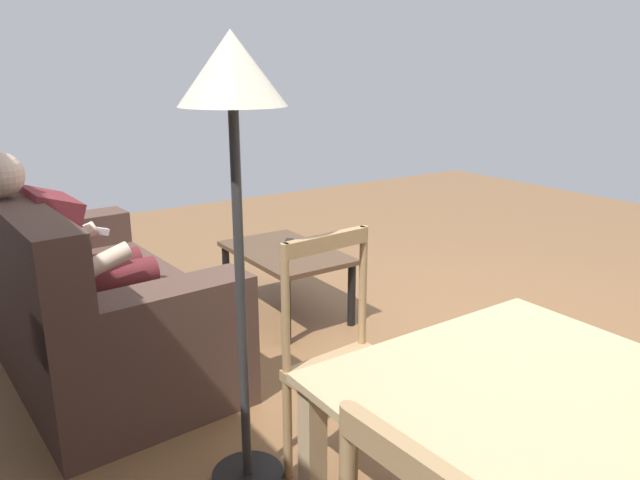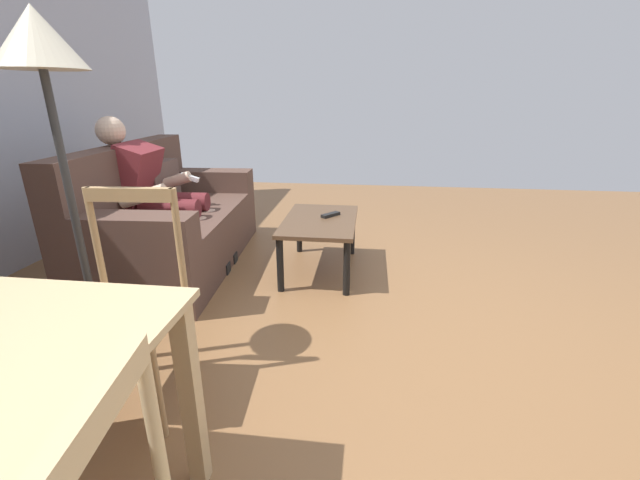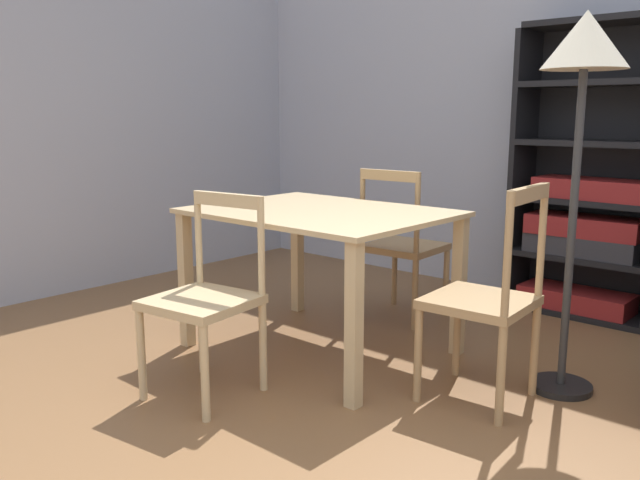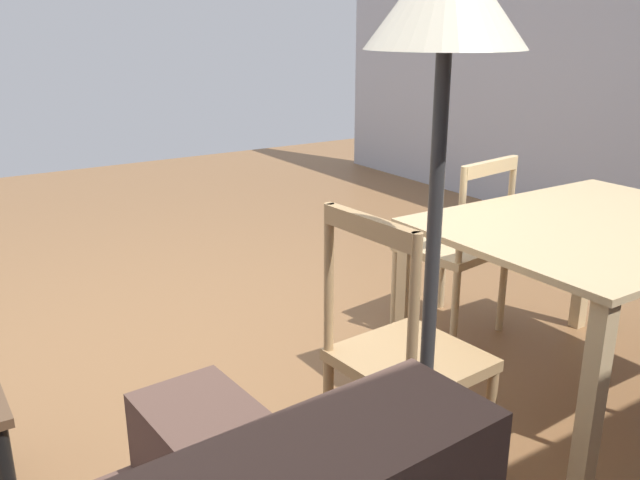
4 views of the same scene
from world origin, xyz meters
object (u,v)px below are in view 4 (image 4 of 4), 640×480
object	(u,v)px
dining_table	(596,250)
floor_lamp	(444,62)
dining_chair_by_doorway	(456,248)
dining_chair_facing_couch	(403,359)

from	to	relation	value
dining_table	floor_lamp	xyz separation A→B (m)	(1.18, 0.34, 0.76)
dining_chair_by_doorway	floor_lamp	world-z (taller)	floor_lamp
dining_table	dining_chair_by_doorway	xyz separation A→B (m)	(-0.00, -0.76, -0.21)
dining_chair_facing_couch	floor_lamp	size ratio (longest dim) A/B	0.57
floor_lamp	dining_chair_by_doorway	bearing A→B (deg)	-137.16
dining_chair_facing_couch	floor_lamp	bearing A→B (deg)	57.47
dining_table	dining_chair_facing_couch	world-z (taller)	dining_chair_facing_couch
dining_chair_by_doorway	floor_lamp	size ratio (longest dim) A/B	0.54
dining_table	dining_chair_facing_couch	distance (m)	0.98
dining_chair_facing_couch	dining_chair_by_doorway	world-z (taller)	dining_chair_facing_couch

